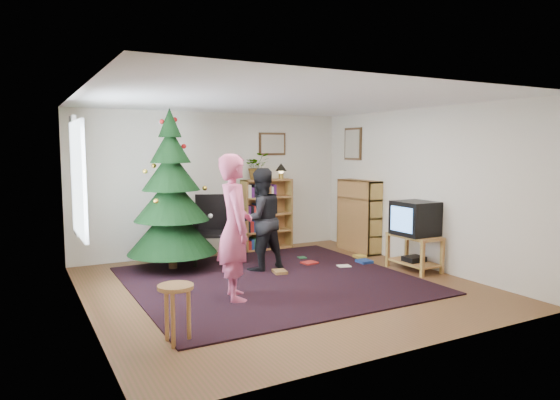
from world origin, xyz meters
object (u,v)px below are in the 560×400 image
armchair (211,226)px  table_lamp (281,168)px  stool (176,298)px  person_standing (235,228)px  christmas_tree (172,203)px  bookshelf_back (267,213)px  bookshelf_right (359,215)px  picture_back (272,144)px  tv_stand (414,250)px  person_by_chair (260,220)px  picture_right (353,144)px  crt_tv (415,218)px  potted_plant (257,166)px

armchair → table_lamp: bearing=42.2°
stool → person_standing: (1.06, 1.03, 0.46)m
armchair → christmas_tree: bearing=-142.0°
bookshelf_back → armchair: (-1.31, -0.55, -0.06)m
bookshelf_back → bookshelf_right: same height
picture_back → table_lamp: picture_back is taller
christmas_tree → stool: bearing=-105.6°
bookshelf_back → tv_stand: size_ratio=1.58×
bookshelf_back → bookshelf_right: 1.69m
bookshelf_right → armchair: size_ratio=1.17×
bookshelf_back → person_by_chair: (-0.83, -1.41, 0.12)m
armchair → bookshelf_right: bearing=14.2°
picture_back → picture_right: picture_right is taller
picture_back → person_by_chair: picture_back is taller
picture_right → stool: picture_right is taller
picture_right → bookshelf_right: (-0.14, -0.39, -1.29)m
picture_right → picture_back: bearing=151.3°
stool → person_by_chair: size_ratio=0.37×
bookshelf_back → armchair: 1.43m
armchair → person_by_chair: 1.01m
table_lamp → picture_right: bearing=-26.0°
armchair → crt_tv: bearing=-14.5°
picture_back → bookshelf_right: (1.19, -1.12, -1.29)m
bookshelf_right → picture_back: bearing=46.8°
bookshelf_right → potted_plant: size_ratio=2.68×
crt_tv → person_standing: (-3.01, -0.06, 0.10)m
christmas_tree → bookshelf_right: size_ratio=1.91×
bookshelf_back → bookshelf_right: (1.38, -0.98, 0.00)m
tv_stand → person_by_chair: size_ratio=0.52×
bookshelf_back → person_standing: bearing=-124.0°
person_standing → table_lamp: person_standing is taller
christmas_tree → tv_stand: christmas_tree is taller
person_by_chair → table_lamp: bearing=-133.9°
bookshelf_back → stool: size_ratio=2.26×
tv_stand → picture_right: bearing=82.5°
person_by_chair → potted_plant: (0.63, 1.41, 0.76)m
stool → table_lamp: (3.11, 3.63, 1.05)m
christmas_tree → bookshelf_back: bearing=20.1°
person_by_chair → crt_tv: bearing=146.3°
bookshelf_back → crt_tv: (1.25, -2.54, 0.14)m
crt_tv → person_by_chair: (-2.08, 1.13, -0.02)m
crt_tv → potted_plant: size_ratio=1.22×
person_by_chair → picture_back: bearing=-128.5°
picture_back → bookshelf_back: bearing=-143.9°
person_standing → bookshelf_back: bearing=-21.9°
armchair → picture_back: bearing=47.9°
stool → picture_back: bearing=51.5°
christmas_tree → bookshelf_back: size_ratio=1.91×
crt_tv → person_by_chair: person_by_chair is taller
bookshelf_back → table_lamp: size_ratio=4.45×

